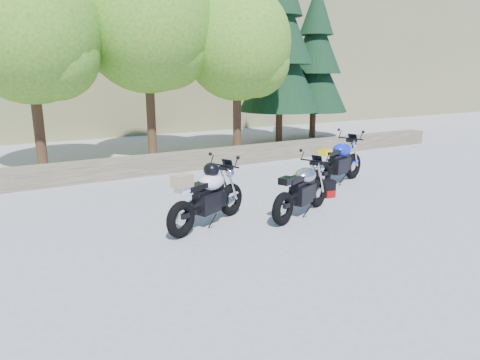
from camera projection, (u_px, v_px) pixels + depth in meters
name	position (u px, v px, depth m)	size (l,w,h in m)	color
ground	(260.00, 238.00, 7.08)	(90.00, 90.00, 0.00)	gray
stone_wall	(150.00, 165.00, 11.63)	(22.00, 0.55, 0.50)	brown
hillside	(81.00, 4.00, 30.23)	(80.00, 30.00, 15.00)	olive
tree_decid_left	(33.00, 35.00, 11.02)	(3.67, 3.67, 5.62)	#382314
tree_decid_mid	(151.00, 27.00, 12.88)	(4.08, 4.08, 6.24)	#382314
tree_decid_right	(241.00, 47.00, 13.88)	(3.54, 3.54, 5.41)	#382314
conifer_near	(281.00, 46.00, 16.12)	(3.17, 3.17, 7.06)	#382314
conifer_far	(315.00, 59.00, 17.80)	(2.82, 2.82, 6.27)	#382314
silver_bike	(302.00, 191.00, 8.12)	(1.89, 0.95, 1.00)	black
white_bike	(207.00, 196.00, 7.53)	(1.91, 1.02, 1.13)	black
blue_bike	(339.00, 163.00, 10.49)	(2.12, 0.90, 1.09)	black
backpack	(328.00, 189.00, 9.43)	(0.30, 0.27, 0.37)	black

